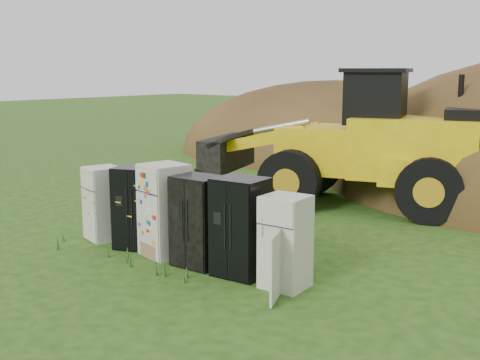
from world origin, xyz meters
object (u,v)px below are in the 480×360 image
object	(u,v)px
fridge_black_side	(138,208)
fridge_sticker	(165,210)
wheel_loader	(340,138)
fridge_black_right	(241,227)
fridge_open_door	(285,242)
fridge_dark_mid	(199,221)
fridge_leftmost	(104,203)

from	to	relation	value
fridge_black_side	fridge_sticker	bearing A→B (deg)	-23.91
fridge_sticker	wheel_loader	world-z (taller)	wheel_loader
fridge_black_right	fridge_open_door	distance (m)	0.99
fridge_open_door	fridge_dark_mid	bearing A→B (deg)	178.66
fridge_leftmost	fridge_black_right	bearing A→B (deg)	15.22
fridge_leftmost	fridge_open_door	distance (m)	4.79
fridge_dark_mid	fridge_open_door	distance (m)	1.95
fridge_black_side	fridge_black_right	bearing A→B (deg)	-21.94
fridge_sticker	fridge_open_door	distance (m)	2.90
fridge_black_side	fridge_dark_mid	bearing A→B (deg)	-23.91
fridge_black_side	fridge_dark_mid	size ratio (longest dim) A/B	0.99
fridge_open_door	fridge_black_right	bearing A→B (deg)	176.78
fridge_black_side	fridge_dark_mid	distance (m)	1.78
fridge_black_side	fridge_sticker	size ratio (longest dim) A/B	0.92
wheel_loader	fridge_leftmost	bearing A→B (deg)	-127.21
fridge_black_side	fridge_leftmost	bearing A→B (deg)	160.46
wheel_loader	fridge_black_side	bearing A→B (deg)	-118.33
fridge_black_side	fridge_dark_mid	world-z (taller)	fridge_dark_mid
fridge_sticker	fridge_open_door	bearing A→B (deg)	12.29
fridge_leftmost	wheel_loader	xyz separation A→B (m)	(2.23, 6.28, 1.05)
fridge_black_side	wheel_loader	bearing A→B (deg)	57.34
fridge_black_side	fridge_open_door	size ratio (longest dim) A/B	1.07
fridge_leftmost	fridge_black_right	world-z (taller)	fridge_black_right
fridge_open_door	wheel_loader	world-z (taller)	wheel_loader
fridge_dark_mid	fridge_black_right	xyz separation A→B (m)	(0.97, 0.06, 0.03)
fridge_leftmost	fridge_black_side	world-z (taller)	fridge_black_side
fridge_black_side	fridge_black_right	distance (m)	2.75
fridge_dark_mid	fridge_black_right	size ratio (longest dim) A/B	0.96
fridge_leftmost	fridge_sticker	world-z (taller)	fridge_sticker
fridge_leftmost	wheel_loader	bearing A→B (deg)	84.95
fridge_open_door	wheel_loader	size ratio (longest dim) A/B	0.21
fridge_black_right	fridge_leftmost	bearing A→B (deg)	175.23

